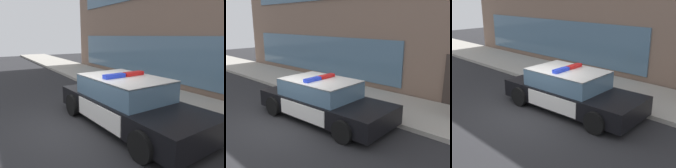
% 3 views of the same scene
% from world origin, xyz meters
% --- Properties ---
extents(ground, '(48.00, 48.00, 0.00)m').
position_xyz_m(ground, '(0.00, 0.00, 0.00)').
color(ground, '#262628').
extents(sidewalk, '(48.00, 3.02, 0.15)m').
position_xyz_m(sidewalk, '(0.00, 3.77, 0.07)').
color(sidewalk, '#A39E93').
rests_on(sidewalk, ground).
extents(storefront_building, '(19.43, 9.22, 6.94)m').
position_xyz_m(storefront_building, '(-2.21, 9.90, 3.47)').
color(storefront_building, '#7A6051').
rests_on(storefront_building, ground).
extents(police_cruiser, '(5.00, 2.32, 1.49)m').
position_xyz_m(police_cruiser, '(0.63, 1.16, 0.68)').
color(police_cruiser, black).
rests_on(police_cruiser, ground).
extents(fire_hydrant, '(0.34, 0.39, 0.73)m').
position_xyz_m(fire_hydrant, '(-0.99, 2.86, 0.50)').
color(fire_hydrant, gold).
rests_on(fire_hydrant, sidewalk).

